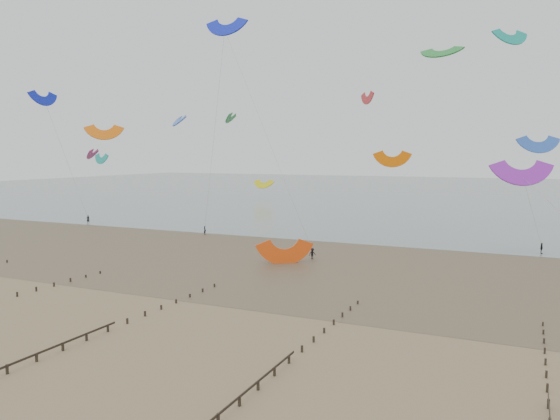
# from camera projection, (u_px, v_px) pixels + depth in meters

# --- Properties ---
(ground) EXTENTS (500.00, 500.00, 0.00)m
(ground) POSITION_uv_depth(u_px,v_px,m) (121.00, 309.00, 57.03)
(ground) COLOR brown
(ground) RESTS_ON ground
(sea_and_shore) EXTENTS (500.00, 665.00, 0.03)m
(sea_and_shore) POSITION_uv_depth(u_px,v_px,m) (244.00, 252.00, 89.82)
(sea_and_shore) COLOR #475654
(sea_and_shore) RESTS_ON ground
(kitesurfer_lead) EXTENTS (0.75, 0.69, 1.72)m
(kitesurfer_lead) POSITION_uv_depth(u_px,v_px,m) (205.00, 230.00, 109.25)
(kitesurfer_lead) COLOR black
(kitesurfer_lead) RESTS_ON ground
(kitesurfers) EXTENTS (141.01, 23.69, 1.89)m
(kitesurfers) POSITION_uv_depth(u_px,v_px,m) (496.00, 252.00, 85.56)
(kitesurfers) COLOR black
(kitesurfers) RESTS_ON ground
(grounded_kite) EXTENTS (9.07, 8.70, 3.94)m
(grounded_kite) POSITION_uv_depth(u_px,v_px,m) (285.00, 263.00, 80.71)
(grounded_kite) COLOR #FF4F10
(grounded_kite) RESTS_ON ground
(kites_airborne) EXTENTS (266.06, 122.88, 39.73)m
(kites_airborne) POSITION_uv_depth(u_px,v_px,m) (314.00, 133.00, 142.99)
(kites_airborne) COLOR #1F7F2E
(kites_airborne) RESTS_ON ground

